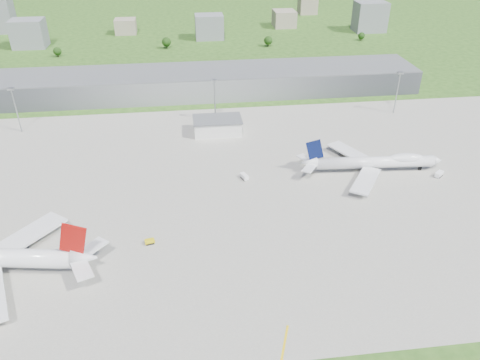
{
  "coord_description": "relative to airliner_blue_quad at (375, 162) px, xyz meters",
  "views": [
    {
      "loc": [
        -7.3,
        -139.67,
        112.32
      ],
      "look_at": [
        14.18,
        31.78,
        9.0
      ],
      "focal_mm": 35.0,
      "sensor_mm": 36.0,
      "label": 1
    }
  ],
  "objects": [
    {
      "name": "ground",
      "position": [
        -81.08,
        103.15,
        -4.97
      ],
      "size": [
        1400.0,
        1400.0,
        0.0
      ],
      "primitive_type": "plane",
      "color": "#274C17",
      "rests_on": "ground"
    },
    {
      "name": "apron",
      "position": [
        -71.08,
        -6.85,
        -4.93
      ],
      "size": [
        360.0,
        190.0,
        0.08
      ],
      "primitive_type": "cube",
      "color": "gray",
      "rests_on": "ground"
    },
    {
      "name": "terminal",
      "position": [
        -81.08,
        118.15,
        2.53
      ],
      "size": [
        300.0,
        42.0,
        15.0
      ],
      "primitive_type": "cube",
      "color": "gray",
      "rests_on": "ground"
    },
    {
      "name": "ops_building",
      "position": [
        -71.08,
        53.15,
        -0.97
      ],
      "size": [
        26.0,
        16.0,
        8.0
      ],
      "primitive_type": "cube",
      "color": "silver",
      "rests_on": "ground"
    },
    {
      "name": "mast_west",
      "position": [
        -181.08,
        68.15,
        12.74
      ],
      "size": [
        3.5,
        2.0,
        25.9
      ],
      "color": "gray",
      "rests_on": "ground"
    },
    {
      "name": "mast_center",
      "position": [
        -71.08,
        68.15,
        12.74
      ],
      "size": [
        3.5,
        2.0,
        25.9
      ],
      "color": "gray",
      "rests_on": "ground"
    },
    {
      "name": "mast_east",
      "position": [
        38.92,
        68.15,
        12.74
      ],
      "size": [
        3.5,
        2.0,
        25.9
      ],
      "color": "gray",
      "rests_on": "ground"
    },
    {
      "name": "airliner_blue_quad",
      "position": [
        0.0,
        0.0,
        0.0
      ],
      "size": [
        68.53,
        53.62,
        17.89
      ],
      "rotation": [
        0.0,
        0.0,
        -0.07
      ],
      "color": "silver",
      "rests_on": "ground"
    },
    {
      "name": "tug_yellow",
      "position": [
        -105.05,
        -42.86,
        -4.04
      ],
      "size": [
        3.97,
        2.8,
        1.79
      ],
      "rotation": [
        0.0,
        0.0,
        0.22
      ],
      "color": "yellow",
      "rests_on": "ground"
    },
    {
      "name": "van_white_near",
      "position": [
        -62.95,
        0.44,
        -3.71
      ],
      "size": [
        3.76,
        5.33,
        2.5
      ],
      "rotation": [
        0.0,
        0.0,
        1.94
      ],
      "color": "white",
      "rests_on": "ground"
    },
    {
      "name": "van_white_far",
      "position": [
        28.75,
        -8.83,
        -3.7
      ],
      "size": [
        5.21,
        4.79,
        2.51
      ],
      "rotation": [
        0.0,
        0.0,
        0.67
      ],
      "color": "white",
      "rests_on": "ground"
    },
    {
      "name": "bldg_w",
      "position": [
        -221.08,
        253.15,
        7.03
      ],
      "size": [
        28.0,
        22.0,
        24.0
      ],
      "primitive_type": "cube",
      "color": "slate",
      "rests_on": "ground"
    },
    {
      "name": "bldg_cw",
      "position": [
        -141.08,
        293.15,
        2.03
      ],
      "size": [
        20.0,
        18.0,
        14.0
      ],
      "primitive_type": "cube",
      "color": "gray",
      "rests_on": "ground"
    },
    {
      "name": "bldg_c",
      "position": [
        -61.08,
        263.15,
        6.03
      ],
      "size": [
        26.0,
        20.0,
        22.0
      ],
      "primitive_type": "cube",
      "color": "slate",
      "rests_on": "ground"
    },
    {
      "name": "bldg_ce",
      "position": [
        18.92,
        303.15,
        3.03
      ],
      "size": [
        22.0,
        24.0,
        16.0
      ],
      "primitive_type": "cube",
      "color": "gray",
      "rests_on": "ground"
    },
    {
      "name": "bldg_e",
      "position": [
        98.92,
        273.15,
        9.03
      ],
      "size": [
        30.0,
        22.0,
        28.0
      ],
      "primitive_type": "cube",
      "color": "slate",
      "rests_on": "ground"
    },
    {
      "name": "bldg_tall_w",
      "position": [
        -261.08,
        313.15,
        17.03
      ],
      "size": [
        22.0,
        20.0,
        44.0
      ],
      "primitive_type": "cube",
      "color": "slate",
      "rests_on": "ground"
    },
    {
      "name": "tree_w",
      "position": [
        -191.08,
        218.15,
        -0.11
      ],
      "size": [
        6.75,
        6.75,
        8.25
      ],
      "color": "#382314",
      "rests_on": "ground"
    },
    {
      "name": "tree_c",
      "position": [
        -101.08,
        233.15,
        0.87
      ],
      "size": [
        8.1,
        8.1,
        9.9
      ],
      "color": "#382314",
      "rests_on": "ground"
    },
    {
      "name": "tree_e",
      "position": [
        -11.08,
        228.15,
        0.54
      ],
      "size": [
        7.65,
        7.65,
        9.35
      ],
      "color": "#382314",
      "rests_on": "ground"
    },
    {
      "name": "tree_far_e",
      "position": [
        78.92,
        238.15,
        -0.44
      ],
      "size": [
        6.3,
        6.3,
        7.7
      ],
      "color": "#382314",
      "rests_on": "ground"
    }
  ]
}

